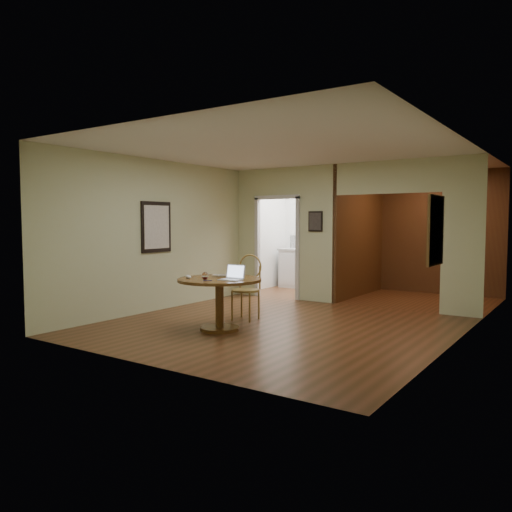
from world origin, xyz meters
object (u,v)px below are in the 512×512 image
Objects in this scene: dining_table at (219,292)px; open_laptop at (233,276)px; chair at (247,283)px; closed_laptop at (223,276)px.

open_laptop is (0.28, -0.04, 0.26)m from dining_table.
chair is 0.76m from closed_laptop.
open_laptop is 0.41m from closed_laptop.
closed_laptop reaches higher than dining_table.
chair reaches higher than closed_laptop.
chair is at bearing 99.15° from dining_table.
dining_table is at bearing 169.07° from open_laptop.
dining_table is 3.86× the size of open_laptop.
closed_laptop is (-0.35, 0.22, -0.05)m from open_laptop.
chair is 1.07m from open_laptop.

